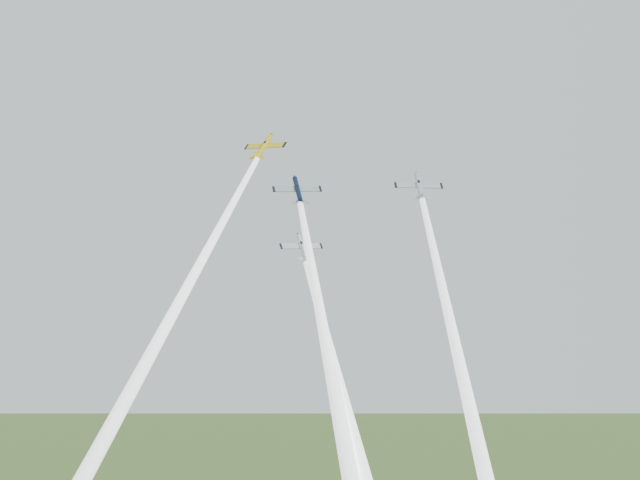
{
  "coord_description": "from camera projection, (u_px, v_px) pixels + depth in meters",
  "views": [
    {
      "loc": [
        10.52,
        -123.58,
        75.41
      ],
      "look_at": [
        0.0,
        -6.0,
        92.0
      ],
      "focal_mm": 45.0,
      "sensor_mm": 36.0,
      "label": 1
    }
  ],
  "objects": [
    {
      "name": "plane_yellow",
      "position": [
        264.0,
        147.0,
        133.58
      ],
      "size": [
        9.73,
        8.17,
        7.31
      ],
      "primitive_type": null,
      "rotation": [
        0.89,
        0.07,
        -0.39
      ],
      "color": "yellow"
    },
    {
      "name": "smoke_trail_yellow",
      "position": [
        169.0,
        320.0,
        108.43
      ],
      "size": [
        19.39,
        43.0,
        55.73
      ],
      "primitive_type": null,
      "rotation": [
        -0.68,
        0.0,
        -0.39
      ],
      "color": "white"
    },
    {
      "name": "plane_navy",
      "position": [
        298.0,
        190.0,
        126.27
      ],
      "size": [
        9.56,
        7.9,
        7.28
      ],
      "primitive_type": null,
      "rotation": [
        0.89,
        -0.05,
        0.31
      ],
      "color": "#0C1735"
    },
    {
      "name": "smoke_trail_navy",
      "position": [
        328.0,
        353.0,
        102.88
      ],
      "size": [
        13.95,
        37.64,
        47.34
      ],
      "primitive_type": null,
      "rotation": [
        -0.68,
        0.0,
        0.31
      ],
      "color": "white"
    },
    {
      "name": "plane_silver_right",
      "position": [
        419.0,
        187.0,
        126.03
      ],
      "size": [
        8.6,
        7.02,
        6.73
      ],
      "primitive_type": null,
      "rotation": [
        0.89,
        0.0,
        0.18
      ],
      "color": "silver"
    },
    {
      "name": "smoke_trail_silver_right",
      "position": [
        467.0,
        394.0,
        97.17
      ],
      "size": [
        10.58,
        47.17,
        58.16
      ],
      "primitive_type": null,
      "rotation": [
        -0.68,
        0.0,
        0.18
      ],
      "color": "white"
    },
    {
      "name": "plane_silver_low",
      "position": [
        302.0,
        247.0,
        117.71
      ],
      "size": [
        8.12,
        7.0,
        5.99
      ],
      "primitive_type": null,
      "rotation": [
        0.89,
        -0.05,
        0.42
      ],
      "color": "silver"
    },
    {
      "name": "smoke_trail_silver_low",
      "position": [
        358.0,
        452.0,
        93.68
      ],
      "size": [
        18.85,
        38.4,
        50.16
      ],
      "primitive_type": null,
      "rotation": [
        -0.68,
        0.0,
        0.42
      ],
      "color": "white"
    }
  ]
}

